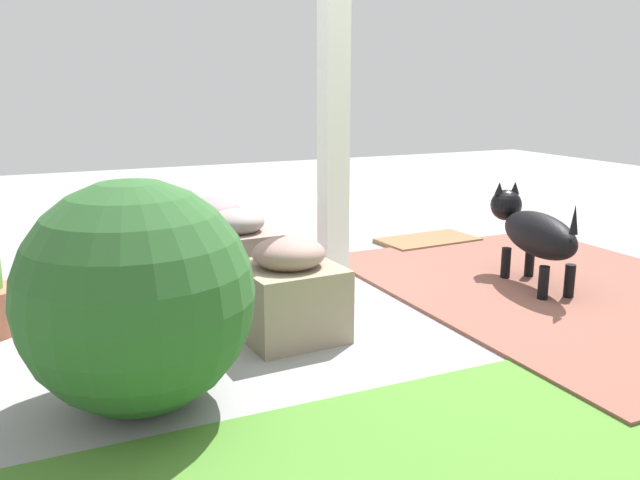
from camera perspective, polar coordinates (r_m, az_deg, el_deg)
The scene contains 10 objects.
ground_plane at distance 3.63m, azimuth 5.82°, elevation -4.45°, with size 12.00×12.00×0.00m, color #979596.
brick_path at distance 3.86m, azimuth 20.33°, elevation -4.04°, with size 1.80×2.40×0.02m, color brown.
porch_pillar at distance 3.37m, azimuth 1.18°, elevation 12.99°, with size 0.12×0.12×2.17m, color white.
stone_planter_nearest at distance 4.07m, azimuth -9.34°, elevation 0.46°, with size 0.43×0.45×0.44m.
stone_planter_near at distance 3.48m, azimuth -7.10°, elevation -1.48°, with size 0.38×0.39×0.48m.
stone_planter_mid at distance 2.94m, azimuth -2.66°, elevation -4.46°, with size 0.44×0.45×0.45m.
round_shrub at distance 2.33m, azimuth -15.48°, elevation -4.70°, with size 0.80×0.80×0.80m, color #2C592A.
terracotta_pot_broad at distance 3.60m, azimuth -18.07°, elevation -0.04°, with size 0.49×0.49×0.51m.
dog at distance 3.80m, azimuth 17.85°, elevation 0.70°, with size 0.34×0.79×0.54m.
doormat at distance 4.77m, azimuth 9.23°, elevation -0.05°, with size 0.69×0.37×0.03m, color olive.
Camera 1 is at (1.78, 2.97, 1.10)m, focal length 37.30 mm.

